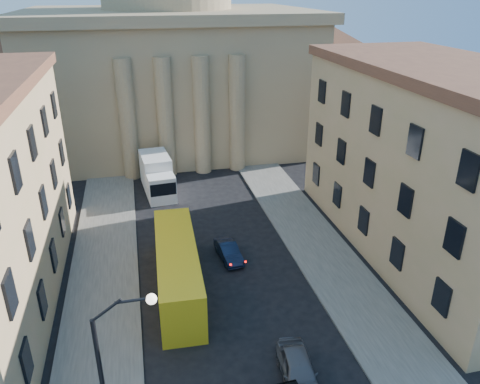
{
  "coord_description": "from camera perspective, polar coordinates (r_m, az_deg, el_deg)",
  "views": [
    {
      "loc": [
        -5.17,
        -7.33,
        19.83
      ],
      "look_at": [
        0.87,
        19.02,
        7.79
      ],
      "focal_mm": 35.0,
      "sensor_mm": 36.0,
      "label": 1
    }
  ],
  "objects": [
    {
      "name": "building_right",
      "position": [
        38.8,
        22.87,
        3.43
      ],
      "size": [
        11.6,
        26.6,
        14.7
      ],
      "color": "tan",
      "rests_on": "ground"
    },
    {
      "name": "box_truck",
      "position": [
        48.8,
        -10.04,
        1.93
      ],
      "size": [
        3.33,
        7.08,
        3.77
      ],
      "rotation": [
        0.0,
        0.0,
        0.1
      ],
      "color": "white",
      "rests_on": "ground"
    },
    {
      "name": "street_lamp",
      "position": [
        21.21,
        -15.1,
        -20.32
      ],
      "size": [
        2.62,
        0.44,
        8.83
      ],
      "color": "black",
      "rests_on": "ground"
    },
    {
      "name": "car_right_distant",
      "position": [
        36.98,
        -1.4,
        -7.24
      ],
      "size": [
        1.81,
        4.04,
        1.29
      ],
      "primitive_type": "imported",
      "rotation": [
        0.0,
        0.0,
        0.12
      ],
      "color": "black",
      "rests_on": "ground"
    },
    {
      "name": "city_bus",
      "position": [
        33.25,
        -7.64,
        -9.01
      ],
      "size": [
        3.22,
        12.13,
        3.39
      ],
      "rotation": [
        0.0,
        0.0,
        -0.04
      ],
      "color": "gold",
      "rests_on": "ground"
    },
    {
      "name": "car_right_far",
      "position": [
        27.14,
        7.12,
        -20.79
      ],
      "size": [
        2.35,
        4.8,
        1.58
      ],
      "primitive_type": "imported",
      "rotation": [
        0.0,
        0.0,
        -0.11
      ],
      "color": "#535358",
      "rests_on": "ground"
    },
    {
      "name": "sidewalk_left",
      "position": [
        32.3,
        -16.59,
        -14.89
      ],
      "size": [
        5.0,
        60.0,
        0.15
      ],
      "primitive_type": "cube",
      "color": "#514F4A",
      "rests_on": "ground"
    },
    {
      "name": "church",
      "position": [
        63.51,
        -8.5,
        16.57
      ],
      "size": [
        68.02,
        28.76,
        36.6
      ],
      "color": "#947A5B",
      "rests_on": "ground"
    },
    {
      "name": "sidewalk_right",
      "position": [
        34.91,
        12.92,
        -11.15
      ],
      "size": [
        5.0,
        60.0,
        0.15
      ],
      "primitive_type": "cube",
      "color": "#514F4A",
      "rests_on": "ground"
    }
  ]
}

